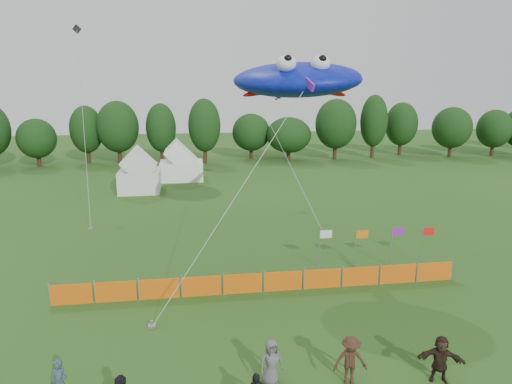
{
  "coord_description": "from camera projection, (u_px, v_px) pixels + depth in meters",
  "views": [
    {
      "loc": [
        -2.92,
        -13.92,
        10.05
      ],
      "look_at": [
        0.0,
        6.0,
        5.2
      ],
      "focal_mm": 32.0,
      "sensor_mm": 36.0,
      "label": 1
    }
  ],
  "objects": [
    {
      "name": "ground",
      "position": [
        281.0,
        374.0,
        16.15
      ],
      "size": [
        160.0,
        160.0,
        0.0
      ],
      "primitive_type": "plane",
      "color": "#234C16",
      "rests_on": "ground"
    },
    {
      "name": "treeline",
      "position": [
        225.0,
        129.0,
        58.62
      ],
      "size": [
        104.57,
        8.78,
        8.36
      ],
      "color": "#382314",
      "rests_on": "ground"
    },
    {
      "name": "tent_left",
      "position": [
        139.0,
        174.0,
        42.79
      ],
      "size": [
        3.8,
        3.8,
        3.36
      ],
      "color": "white",
      "rests_on": "ground"
    },
    {
      "name": "tent_right",
      "position": [
        181.0,
        165.0,
        48.08
      ],
      "size": [
        4.51,
        3.61,
        3.18
      ],
      "color": "white",
      "rests_on": "ground"
    },
    {
      "name": "barrier_fence",
      "position": [
        263.0,
        282.0,
        22.35
      ],
      "size": [
        19.9,
        0.06,
        1.0
      ],
      "color": "#DE5C0C",
      "rests_on": "ground"
    },
    {
      "name": "flag_row",
      "position": [
        375.0,
        241.0,
        25.4
      ],
      "size": [
        6.73,
        0.53,
        2.25
      ],
      "color": "gray",
      "rests_on": "ground"
    },
    {
      "name": "spectator_a",
      "position": [
        59.0,
        383.0,
        14.44
      ],
      "size": [
        0.65,
        0.51,
        1.58
      ],
      "primitive_type": "imported",
      "rotation": [
        0.0,
        0.0,
        -0.26
      ],
      "color": "#324453",
      "rests_on": "ground"
    },
    {
      "name": "spectator_c",
      "position": [
        350.0,
        361.0,
        15.38
      ],
      "size": [
        1.21,
        0.76,
        1.78
      ],
      "primitive_type": "imported",
      "rotation": [
        0.0,
        0.0,
        -0.09
      ],
      "color": "#392316",
      "rests_on": "ground"
    },
    {
      "name": "spectator_e",
      "position": [
        271.0,
        362.0,
        15.41
      ],
      "size": [
        0.91,
        0.69,
        1.66
      ],
      "primitive_type": "imported",
      "rotation": [
        0.0,
        0.0,
        0.22
      ],
      "color": "#57565C",
      "rests_on": "ground"
    },
    {
      "name": "spectator_f",
      "position": [
        440.0,
        359.0,
        15.59
      ],
      "size": [
        1.63,
        1.01,
        1.68
      ],
      "primitive_type": "imported",
      "rotation": [
        0.0,
        0.0,
        -0.35
      ],
      "color": "black",
      "rests_on": "ground"
    },
    {
      "name": "stingray_kite",
      "position": [
        295.0,
        80.0,
        24.49
      ],
      "size": [
        11.95,
        15.69,
        11.44
      ],
      "color": "#0D1DBF",
      "rests_on": "ground"
    },
    {
      "name": "small_kite_white",
      "position": [
        278.0,
        141.0,
        37.31
      ],
      "size": [
        3.15,
        11.06,
        8.17
      ],
      "color": "white",
      "rests_on": "ground"
    },
    {
      "name": "small_kite_dark",
      "position": [
        82.0,
        106.0,
        36.24
      ],
      "size": [
        2.82,
        11.87,
        14.97
      ],
      "color": "black",
      "rests_on": "ground"
    }
  ]
}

